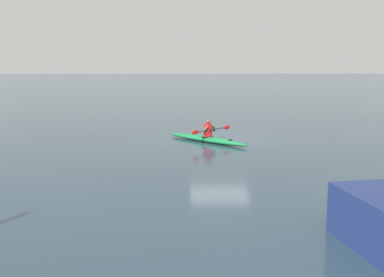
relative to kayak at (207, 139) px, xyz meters
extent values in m
plane|color=#283D4C|center=(-0.60, -0.76, -0.12)|extent=(160.00, 160.00, 0.00)
ellipsoid|color=#19723F|center=(0.00, 0.00, 0.00)|extent=(3.39, 3.35, 0.24)
torus|color=black|center=(-0.02, 0.02, 0.10)|extent=(0.71, 0.71, 0.04)
cylinder|color=black|center=(-0.90, 0.89, 0.11)|extent=(0.18, 0.18, 0.02)
cylinder|color=red|center=(-0.05, 0.05, 0.37)|extent=(0.33, 0.33, 0.50)
sphere|color=brown|center=(-0.05, 0.05, 0.73)|extent=(0.21, 0.21, 0.21)
cylinder|color=black|center=(-0.19, 0.19, 0.41)|extent=(1.38, 1.39, 0.03)
ellipsoid|color=red|center=(-0.87, -0.50, 0.41)|extent=(0.31, 0.31, 0.17)
ellipsoid|color=red|center=(0.49, 0.87, 0.41)|extent=(0.31, 0.31, 0.17)
cylinder|color=brown|center=(-0.29, -0.09, 0.43)|extent=(0.18, 0.32, 0.34)
cylinder|color=brown|center=(0.08, 0.29, 0.43)|extent=(0.32, 0.18, 0.34)
cone|color=navy|center=(-2.83, 10.07, 0.38)|extent=(1.10, 1.06, 0.96)
camera|label=1|loc=(0.81, 20.26, 3.38)|focal=46.67mm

